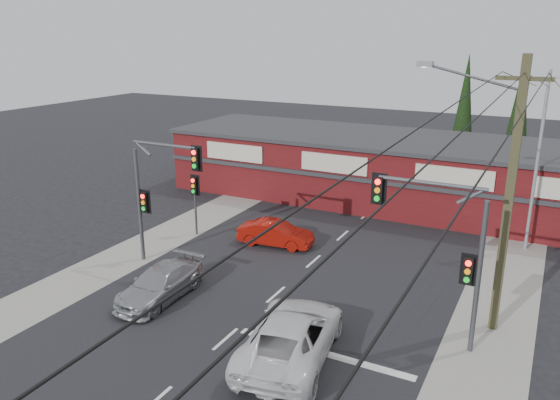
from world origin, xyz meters
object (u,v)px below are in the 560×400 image
at_px(silver_suv, 160,284).
at_px(utility_pole, 506,190).
at_px(white_suv, 291,336).
at_px(red_sedan, 276,233).
at_px(shop_building, 371,167).

height_order(silver_suv, utility_pole, utility_pole).
distance_m(white_suv, red_sedan, 10.24).
distance_m(white_suv, utility_pole, 8.99).
relative_size(white_suv, silver_suv, 1.28).
height_order(silver_suv, red_sedan, silver_suv).
relative_size(white_suv, shop_building, 0.21).
xyz_separation_m(silver_suv, utility_pole, (12.49, 3.81, 4.73)).
distance_m(white_suv, shop_building, 19.54).
xyz_separation_m(white_suv, red_sedan, (-5.23, 8.80, -0.17)).
bearing_deg(red_sedan, shop_building, -16.03).
height_order(white_suv, silver_suv, white_suv).
relative_size(silver_suv, shop_building, 0.17).
bearing_deg(shop_building, utility_pole, -56.24).
bearing_deg(white_suv, utility_pole, -147.92).
relative_size(red_sedan, utility_pole, 0.39).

